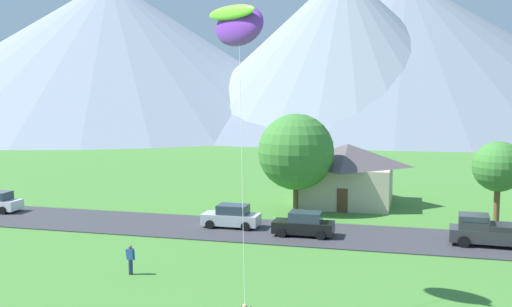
# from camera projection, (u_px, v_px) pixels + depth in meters

# --- Properties ---
(road_strip) EXTENTS (160.00, 7.36, 0.08)m
(road_strip) POSITION_uv_depth(u_px,v_px,m) (296.00, 233.00, 43.78)
(road_strip) COLOR #38383D
(road_strip) RESTS_ON ground
(mountain_central_ridge) EXTENTS (124.78, 124.78, 26.68)m
(mountain_central_ridge) POSITION_uv_depth(u_px,v_px,m) (327.00, 76.00, 163.75)
(mountain_central_ridge) COLOR slate
(mountain_central_ridge) RESTS_ON ground
(mountain_west_ridge) EXTENTS (119.72, 119.72, 37.78)m
(mountain_west_ridge) POSITION_uv_depth(u_px,v_px,m) (111.00, 54.00, 158.70)
(mountain_west_ridge) COLOR gray
(mountain_west_ridge) RESTS_ON ground
(mountain_far_west_ridge) EXTENTS (82.38, 82.38, 37.79)m
(mountain_far_west_ridge) POSITION_uv_depth(u_px,v_px,m) (342.00, 50.00, 143.96)
(mountain_far_west_ridge) COLOR gray
(mountain_far_west_ridge) RESTS_ON ground
(mountain_east_ridge) EXTENTS (125.45, 125.45, 38.44)m
(mountain_east_ridge) POSITION_uv_depth(u_px,v_px,m) (405.00, 52.00, 158.24)
(mountain_east_ridge) COLOR slate
(mountain_east_ridge) RESTS_ON ground
(house_left_center) EXTENTS (8.19, 8.48, 5.36)m
(house_left_center) POSITION_uv_depth(u_px,v_px,m) (348.00, 173.00, 54.67)
(house_left_center) COLOR beige
(house_left_center) RESTS_ON ground
(tree_near_left) EXTENTS (6.35, 6.35, 8.21)m
(tree_near_left) POSITION_uv_depth(u_px,v_px,m) (296.00, 152.00, 51.00)
(tree_near_left) COLOR brown
(tree_near_left) RESTS_ON ground
(tree_left_of_center) EXTENTS (3.71, 3.71, 6.46)m
(tree_left_of_center) POSITION_uv_depth(u_px,v_px,m) (498.00, 167.00, 44.97)
(tree_left_of_center) COLOR brown
(tree_left_of_center) RESTS_ON ground
(parked_car_silver_mid_east) EXTENTS (4.20, 2.08, 1.68)m
(parked_car_silver_mid_east) POSITION_uv_depth(u_px,v_px,m) (232.00, 217.00, 45.36)
(parked_car_silver_mid_east) COLOR #B7BCC1
(parked_car_silver_mid_east) RESTS_ON road_strip
(parked_car_black_east_end) EXTENTS (4.20, 2.09, 1.68)m
(parked_car_black_east_end) POSITION_uv_depth(u_px,v_px,m) (304.00, 224.00, 42.77)
(parked_car_black_east_end) COLOR black
(parked_car_black_east_end) RESTS_ON road_strip
(pickup_truck_charcoal_west_side) EXTENTS (5.29, 2.51, 1.99)m
(pickup_truck_charcoal_west_side) POSITION_uv_depth(u_px,v_px,m) (489.00, 231.00, 40.09)
(pickup_truck_charcoal_west_side) COLOR #333338
(pickup_truck_charcoal_west_side) RESTS_ON road_strip
(kite_flyer_with_kite) EXTENTS (3.73, 6.68, 14.29)m
(kite_flyer_with_kite) POSITION_uv_depth(u_px,v_px,m) (238.00, 29.00, 28.66)
(kite_flyer_with_kite) COLOR #70604C
(kite_flyer_with_kite) RESTS_ON ground
(watcher_person) EXTENTS (0.56, 0.24, 1.68)m
(watcher_person) POSITION_uv_depth(u_px,v_px,m) (130.00, 259.00, 34.14)
(watcher_person) COLOR navy
(watcher_person) RESTS_ON ground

